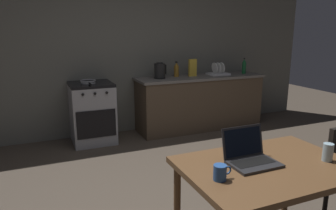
% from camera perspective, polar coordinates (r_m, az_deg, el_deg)
% --- Properties ---
extents(ground_plane, '(12.00, 12.00, 0.00)m').
position_cam_1_polar(ground_plane, '(3.06, 4.59, -18.45)').
color(ground_plane, '#473D33').
extents(back_wall, '(6.40, 0.10, 2.72)m').
position_cam_1_polar(back_wall, '(5.10, -5.73, 10.48)').
color(back_wall, '#5F5F57').
rests_on(back_wall, ground_plane).
extents(kitchen_counter, '(2.16, 0.64, 0.89)m').
position_cam_1_polar(kitchen_counter, '(5.29, 5.77, 0.56)').
color(kitchen_counter, '#4C3D2D').
rests_on(kitchen_counter, ground_plane).
extents(stove_oven, '(0.60, 0.62, 0.89)m').
position_cam_1_polar(stove_oven, '(4.71, -13.61, -1.38)').
color(stove_oven, gray).
rests_on(stove_oven, ground_plane).
extents(dining_table, '(1.14, 0.78, 0.76)m').
position_cam_1_polar(dining_table, '(2.23, 17.75, -12.26)').
color(dining_table, brown).
rests_on(dining_table, ground_plane).
extents(laptop, '(0.32, 0.27, 0.22)m').
position_cam_1_polar(laptop, '(2.17, 14.77, -9.04)').
color(laptop, '#232326').
rests_on(laptop, dining_table).
extents(electric_kettle, '(0.20, 0.18, 0.25)m').
position_cam_1_polar(electric_kettle, '(4.89, -1.52, 6.24)').
color(electric_kettle, black).
rests_on(electric_kettle, kitchen_counter).
extents(bottle, '(0.07, 0.07, 0.27)m').
position_cam_1_polar(bottle, '(5.60, 13.68, 6.86)').
color(bottle, '#19592D').
rests_on(bottle, kitchen_counter).
extents(frying_pan, '(0.22, 0.39, 0.05)m').
position_cam_1_polar(frying_pan, '(4.59, -14.34, 4.15)').
color(frying_pan, gray).
rests_on(frying_pan, stove_oven).
extents(coffee_mug, '(0.12, 0.08, 0.09)m').
position_cam_1_polar(coffee_mug, '(1.90, 9.50, -12.02)').
color(coffee_mug, '#264C8C').
rests_on(coffee_mug, dining_table).
extents(drinking_glass, '(0.07, 0.07, 0.12)m').
position_cam_1_polar(drinking_glass, '(2.38, 27.09, -7.67)').
color(drinking_glass, '#99B7C6').
rests_on(drinking_glass, dining_table).
extents(cereal_box, '(0.13, 0.05, 0.28)m').
position_cam_1_polar(cereal_box, '(5.15, 4.49, 6.79)').
color(cereal_box, gold).
rests_on(cereal_box, kitchen_counter).
extents(dish_rack, '(0.34, 0.26, 0.21)m').
position_cam_1_polar(dish_rack, '(5.38, 9.10, 5.96)').
color(dish_rack, silver).
rests_on(dish_rack, kitchen_counter).
extents(bottle_b, '(0.08, 0.08, 0.25)m').
position_cam_1_polar(bottle_b, '(5.09, 1.54, 6.47)').
color(bottle_b, '#8C601E').
rests_on(bottle_b, kitchen_counter).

